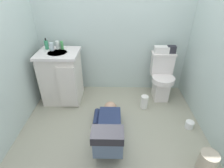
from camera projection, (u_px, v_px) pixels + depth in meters
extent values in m
cube|color=#9A9A85|center=(112.00, 125.00, 2.48)|extent=(2.91, 2.94, 0.04)
cube|color=#B5C8C2|center=(113.00, 19.00, 2.71)|extent=(2.57, 0.08, 2.40)
cube|color=silver|center=(161.00, 88.00, 2.92)|extent=(0.22, 0.30, 0.38)
cylinder|color=silver|center=(163.00, 80.00, 2.77)|extent=(0.35, 0.35, 0.08)
cube|color=silver|center=(162.00, 64.00, 2.84)|extent=(0.34, 0.17, 0.34)
cube|color=silver|center=(164.00, 54.00, 2.75)|extent=(0.36, 0.19, 0.03)
cube|color=silver|center=(62.00, 78.00, 2.80)|extent=(0.56, 0.48, 0.78)
cube|color=silver|center=(58.00, 53.00, 2.58)|extent=(0.60, 0.52, 0.04)
cylinder|color=silver|center=(57.00, 54.00, 2.57)|extent=(0.28, 0.28, 0.05)
cube|color=silver|center=(68.00, 88.00, 2.58)|extent=(0.26, 0.03, 0.66)
cylinder|color=silver|center=(60.00, 45.00, 2.67)|extent=(0.02, 0.02, 0.10)
cube|color=navy|center=(110.00, 124.00, 2.34)|extent=(0.29, 0.52, 0.17)
sphere|color=tan|center=(110.00, 108.00, 2.62)|extent=(0.19, 0.19, 0.19)
cube|color=#4B5D73|center=(108.00, 141.00, 1.99)|extent=(0.31, 0.28, 0.20)
cube|color=#4B5D73|center=(108.00, 144.00, 1.81)|extent=(0.31, 0.12, 0.32)
cube|color=black|center=(107.00, 135.00, 1.68)|extent=(0.31, 0.19, 0.09)
cylinder|color=navy|center=(96.00, 117.00, 2.50)|extent=(0.08, 0.30, 0.08)
cube|color=silver|center=(162.00, 50.00, 2.72)|extent=(0.22, 0.11, 0.10)
cube|color=#26262D|center=(172.00, 49.00, 2.71)|extent=(0.12, 0.09, 0.11)
cylinder|color=#379063|center=(46.00, 45.00, 2.65)|extent=(0.06, 0.06, 0.13)
cylinder|color=black|center=(45.00, 39.00, 2.60)|extent=(0.02, 0.02, 0.04)
cylinder|color=silver|center=(52.00, 47.00, 2.59)|extent=(0.06, 0.06, 0.12)
cylinder|color=white|center=(58.00, 45.00, 2.65)|extent=(0.05, 0.05, 0.12)
cylinder|color=#45A053|center=(62.00, 45.00, 2.64)|extent=(0.04, 0.04, 0.12)
cylinder|color=#A29783|center=(207.00, 163.00, 1.81)|extent=(0.18, 0.18, 0.26)
cylinder|color=white|center=(144.00, 102.00, 2.73)|extent=(0.11, 0.11, 0.21)
cylinder|color=white|center=(189.00, 125.00, 2.39)|extent=(0.11, 0.11, 0.10)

